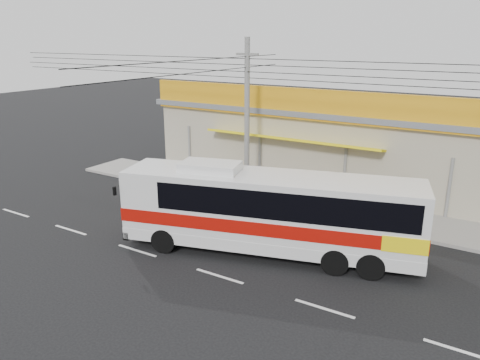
% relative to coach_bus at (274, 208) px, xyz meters
% --- Properties ---
extents(ground, '(120.00, 120.00, 0.00)m').
position_rel_coach_bus_xyz_m(ground, '(-0.76, -0.16, -1.90)').
color(ground, black).
rests_on(ground, ground).
extents(sidewalk, '(30.00, 3.20, 0.15)m').
position_rel_coach_bus_xyz_m(sidewalk, '(-0.76, 5.84, -1.82)').
color(sidewalk, gray).
rests_on(sidewalk, ground).
extents(lane_markings, '(50.00, 0.12, 0.01)m').
position_rel_coach_bus_xyz_m(lane_markings, '(-0.76, -2.66, -1.90)').
color(lane_markings, silver).
rests_on(lane_markings, ground).
extents(storefront_building, '(22.60, 9.20, 5.70)m').
position_rel_coach_bus_xyz_m(storefront_building, '(-0.76, 11.38, 0.40)').
color(storefront_building, '#ACA28A').
rests_on(storefront_building, ground).
extents(coach_bus, '(11.74, 5.47, 3.55)m').
position_rel_coach_bus_xyz_m(coach_bus, '(0.00, 0.00, 0.00)').
color(coach_bus, silver).
rests_on(coach_bus, ground).
extents(motorbike_red, '(1.66, 0.69, 0.85)m').
position_rel_coach_bus_xyz_m(motorbike_red, '(-8.78, 4.96, -1.32)').
color(motorbike_red, '#9B1E0B').
rests_on(motorbike_red, sidewalk).
extents(motorbike_dark, '(1.80, 0.72, 1.05)m').
position_rel_coach_bus_xyz_m(motorbike_dark, '(-10.28, 5.39, -1.22)').
color(motorbike_dark, black).
rests_on(motorbike_dark, sidewalk).
extents(utility_pole, '(34.00, 14.00, 8.24)m').
position_rel_coach_bus_xyz_m(utility_pole, '(-4.34, 5.24, 4.89)').
color(utility_pole, slate).
rests_on(utility_pole, ground).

